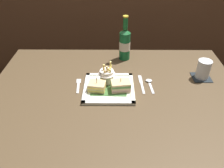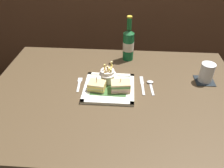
# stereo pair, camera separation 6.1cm
# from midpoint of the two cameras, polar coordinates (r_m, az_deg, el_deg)

# --- Properties ---
(dining_table) EXTENTS (1.31, 0.92, 0.76)m
(dining_table) POSITION_cam_midpoint_polar(r_m,az_deg,el_deg) (1.24, 2.15, -6.30)
(dining_table) COLOR #493824
(dining_table) RESTS_ON ground_plane
(square_plate) EXTENTS (0.26, 0.26, 0.02)m
(square_plate) POSITION_cam_midpoint_polar(r_m,az_deg,el_deg) (1.17, 0.74, -1.07)
(square_plate) COLOR white
(square_plate) RESTS_ON dining_table
(sandwich_half_left) EXTENTS (0.09, 0.08, 0.08)m
(sandwich_half_left) POSITION_cam_midpoint_polar(r_m,az_deg,el_deg) (1.15, -2.27, -0.48)
(sandwich_half_left) COLOR tan
(sandwich_half_left) RESTS_ON square_plate
(sandwich_half_right) EXTENTS (0.10, 0.08, 0.07)m
(sandwich_half_right) POSITION_cam_midpoint_polar(r_m,az_deg,el_deg) (1.14, 3.68, -0.59)
(sandwich_half_right) COLOR #E1BB8B
(sandwich_half_right) RESTS_ON square_plate
(fries_cup) EXTENTS (0.09, 0.09, 0.11)m
(fries_cup) POSITION_cam_midpoint_polar(r_m,az_deg,el_deg) (1.19, 0.38, 2.55)
(fries_cup) COLOR white
(fries_cup) RESTS_ON square_plate
(beer_bottle) EXTENTS (0.07, 0.07, 0.27)m
(beer_bottle) POSITION_cam_midpoint_polar(r_m,az_deg,el_deg) (1.40, 5.40, 9.93)
(beer_bottle) COLOR #105B2E
(beer_bottle) RESTS_ON dining_table
(drink_coaster) EXTENTS (0.10, 0.10, 0.00)m
(drink_coaster) POSITION_cam_midpoint_polar(r_m,az_deg,el_deg) (1.35, 23.33, 0.72)
(drink_coaster) COLOR black
(drink_coaster) RESTS_ON dining_table
(water_glass) EXTENTS (0.07, 0.07, 0.10)m
(water_glass) POSITION_cam_midpoint_polar(r_m,az_deg,el_deg) (1.32, 23.82, 2.43)
(water_glass) COLOR silver
(water_glass) RESTS_ON dining_table
(fork) EXTENTS (0.03, 0.13, 0.00)m
(fork) POSITION_cam_midpoint_polar(r_m,az_deg,el_deg) (1.22, -6.78, 0.09)
(fork) COLOR silver
(fork) RESTS_ON dining_table
(knife) EXTENTS (0.02, 0.17, 0.00)m
(knife) POSITION_cam_midpoint_polar(r_m,az_deg,el_deg) (1.22, 9.02, -0.15)
(knife) COLOR silver
(knife) RESTS_ON dining_table
(spoon) EXTENTS (0.04, 0.13, 0.01)m
(spoon) POSITION_cam_midpoint_polar(r_m,az_deg,el_deg) (1.23, 11.04, 0.01)
(spoon) COLOR silver
(spoon) RESTS_ON dining_table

